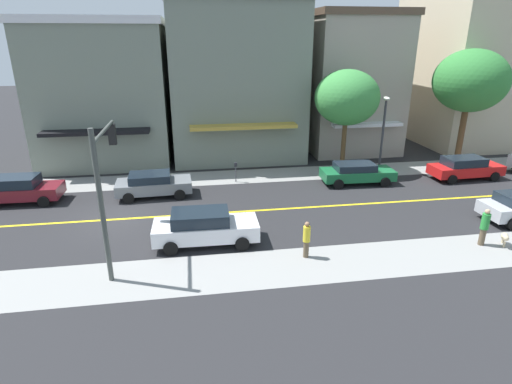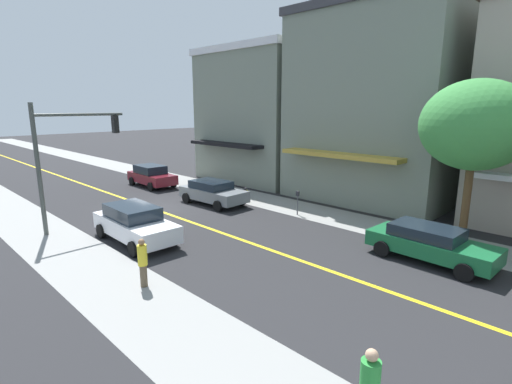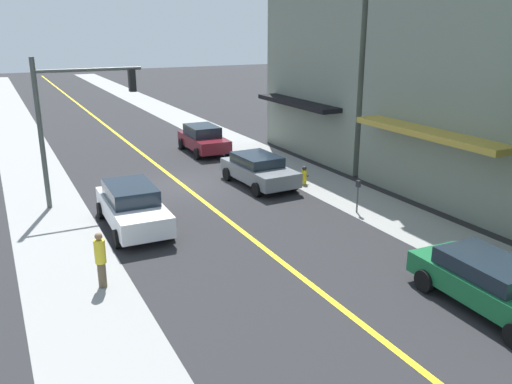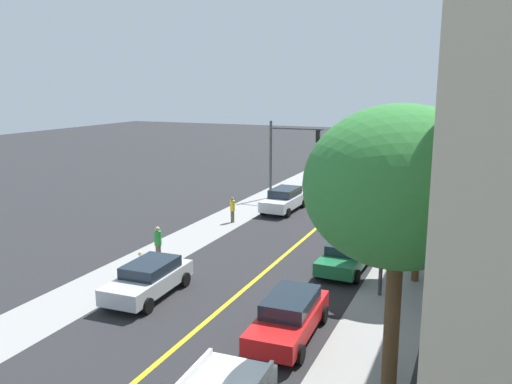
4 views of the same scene
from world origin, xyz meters
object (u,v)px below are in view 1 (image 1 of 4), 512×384
traffic_light_mast (105,174)px  maroon_sedan_left_curb (20,189)px  street_tree_right_corner (471,81)px  red_sedan_left_curb (465,168)px  street_lamp (384,125)px  white_sedan_right_curb (205,227)px  parking_meter (236,169)px  street_tree_left_near (347,98)px  small_dog (505,237)px  pedestrian_yellow_shirt (307,239)px  grey_sedan_left_curb (153,184)px  pedestrian_green_shirt (484,226)px  green_sedan_left_curb (357,173)px  fire_hydrant (169,178)px

traffic_light_mast → maroon_sedan_left_curb: traffic_light_mast is taller
traffic_light_mast → maroon_sedan_left_curb: 10.77m
street_tree_right_corner → red_sedan_left_curb: (3.78, -2.01, -5.24)m
street_lamp → white_sedan_right_curb: (8.96, -12.64, -2.52)m
parking_meter → street_tree_right_corner: bearing=96.8°
street_tree_left_near → small_dog: street_tree_left_near is taller
pedestrian_yellow_shirt → grey_sedan_left_curb: bearing=-151.0°
pedestrian_yellow_shirt → street_tree_right_corner: bearing=118.7°
grey_sedan_left_curb → pedestrian_green_shirt: (8.78, 15.32, 0.17)m
parking_meter → traffic_light_mast: bearing=-32.5°
small_dog → traffic_light_mast: bearing=-61.4°
green_sedan_left_curb → small_dog: (9.33, 3.38, -0.32)m
red_sedan_left_curb → white_sedan_right_curb: white_sedan_right_curb is taller
red_sedan_left_curb → grey_sedan_left_curb: 20.45m
green_sedan_left_curb → pedestrian_yellow_shirt: 10.66m
grey_sedan_left_curb → maroon_sedan_left_curb: maroon_sedan_left_curb is taller
red_sedan_left_curb → street_tree_right_corner: bearing=59.8°
white_sedan_right_curb → pedestrian_green_shirt: size_ratio=2.71×
green_sedan_left_curb → maroon_sedan_left_curb: 20.36m
pedestrian_green_shirt → red_sedan_left_curb: bearing=42.0°
fire_hydrant → pedestrian_yellow_shirt: size_ratio=0.52×
pedestrian_green_shirt → white_sedan_right_curb: bearing=152.4°
red_sedan_left_curb → green_sedan_left_curb: red_sedan_left_curb is taller
parking_meter → small_dog: 15.52m
fire_hydrant → red_sedan_left_curb: 19.73m
pedestrian_yellow_shirt → pedestrian_green_shirt: bearing=78.5°
street_tree_right_corner → grey_sedan_left_curb: (3.84, -22.45, -5.26)m
street_lamp → traffic_light_mast: bearing=-58.1°
red_sedan_left_curb → pedestrian_green_shirt: (8.84, -5.13, 0.15)m
traffic_light_mast → maroon_sedan_left_curb: size_ratio=1.37×
grey_sedan_left_curb → pedestrian_yellow_shirt: size_ratio=2.68×
street_tree_left_near → fire_hydrant: 13.21m
street_tree_left_near → red_sedan_left_curb: street_tree_left_near is taller
parking_meter → grey_sedan_left_curb: 5.47m
traffic_light_mast → street_lamp: 19.35m
street_tree_right_corner → street_lamp: size_ratio=1.57×
fire_hydrant → pedestrian_yellow_shirt: bearing=30.4°
maroon_sedan_left_curb → street_tree_left_near: bearing=10.7°
fire_hydrant → small_dog: 18.99m
street_tree_left_near → street_tree_right_corner: size_ratio=0.85×
street_lamp → green_sedan_left_curb: (2.04, -2.51, -2.61)m
maroon_sedan_left_curb → small_dog: maroon_sedan_left_curb is taller
pedestrian_yellow_shirt → red_sedan_left_curb: bearing=112.6°
green_sedan_left_curb → pedestrian_green_shirt: bearing=-73.1°
red_sedan_left_curb → white_sedan_right_curb: (6.69, -17.67, 0.05)m
red_sedan_left_curb → small_dog: (9.09, -4.17, -0.37)m
street_tree_left_near → pedestrian_yellow_shirt: 14.17m
street_tree_left_near → maroon_sedan_left_curb: (3.34, -20.55, -4.28)m
street_lamp → pedestrian_green_shirt: bearing=-0.5°
street_tree_right_corner → green_sedan_left_curb: size_ratio=1.76×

